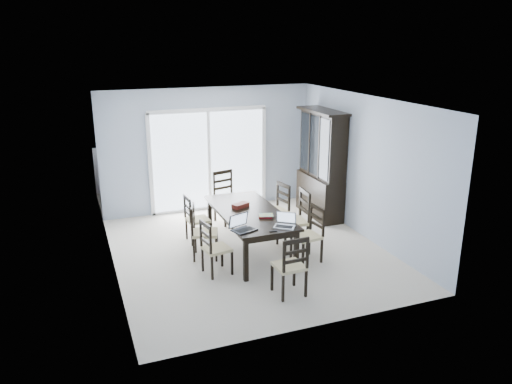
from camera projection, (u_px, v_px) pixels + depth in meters
floor at (249, 252)px, 8.66m from camera, size 5.00×5.00×0.00m
ceiling at (249, 101)px, 7.89m from camera, size 5.00×5.00×0.00m
back_wall at (208, 150)px, 10.51m from camera, size 4.50×0.02×2.60m
wall_left at (109, 194)px, 7.51m from camera, size 0.02×5.00×2.60m
wall_right at (365, 168)px, 9.04m from camera, size 0.02×5.00×2.60m
balcony at (199, 197)px, 11.80m from camera, size 4.50×2.00×0.10m
railing at (188, 163)px, 12.52m from camera, size 4.50×0.06×1.10m
dining_table at (249, 215)px, 8.46m from camera, size 1.00×2.20×0.75m
china_hutch at (321, 165)px, 10.15m from camera, size 0.50×1.38×2.20m
sliding_door at (209, 160)px, 10.55m from camera, size 2.52×0.05×2.18m
chair_left_near at (212, 243)px, 7.68m from camera, size 0.45×0.44×1.02m
chair_left_mid at (200, 226)px, 8.28m from camera, size 0.52×0.52×1.08m
chair_left_far at (193, 214)px, 8.93m from camera, size 0.41×0.40×1.01m
chair_right_near at (312, 228)px, 8.19m from camera, size 0.46×0.45×1.07m
chair_right_mid at (298, 213)px, 8.69m from camera, size 0.50×0.48×1.20m
chair_right_far at (278, 203)px, 9.33m from camera, size 0.50×0.49×1.11m
chair_end_near at (292, 260)px, 7.00m from camera, size 0.42×0.43×1.07m
chair_end_far at (226, 191)px, 9.96m from camera, size 0.54×0.55×1.19m
laptop_dark at (244, 227)px, 7.57m from camera, size 0.41×0.35×0.24m
laptop_silver at (284, 224)px, 7.70m from camera, size 0.39×0.37×0.22m
book_stack at (266, 216)px, 8.15m from camera, size 0.28×0.24×0.04m
cell_phone at (273, 231)px, 7.55m from camera, size 0.13×0.07×0.01m
game_box at (240, 205)px, 8.61m from camera, size 0.33×0.25×0.07m
hot_tub at (167, 180)px, 11.40m from camera, size 1.90×1.74×0.90m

